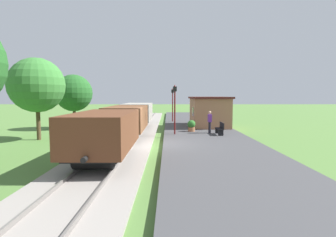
% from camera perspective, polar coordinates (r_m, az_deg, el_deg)
% --- Properties ---
extents(ground_plane, '(160.00, 160.00, 0.00)m').
position_cam_1_polar(ground_plane, '(16.05, -1.80, -6.30)').
color(ground_plane, '#517A38').
extents(platform_slab, '(6.00, 60.00, 0.25)m').
position_cam_1_polar(platform_slab, '(16.24, 9.61, -5.78)').
color(platform_slab, '#424244').
rests_on(platform_slab, ground).
extents(track_ballast, '(3.80, 60.00, 0.12)m').
position_cam_1_polar(track_ballast, '(16.29, -10.31, -6.00)').
color(track_ballast, gray).
rests_on(track_ballast, ground).
extents(rail_near, '(0.07, 60.00, 0.14)m').
position_cam_1_polar(rail_near, '(16.15, -7.80, -5.59)').
color(rail_near, slate).
rests_on(rail_near, track_ballast).
extents(rail_far, '(0.07, 60.00, 0.14)m').
position_cam_1_polar(rail_far, '(16.41, -12.81, -5.50)').
color(rail_far, slate).
rests_on(rail_far, track_ballast).
extents(freight_train, '(2.50, 19.40, 2.12)m').
position_cam_1_polar(freight_train, '(18.82, -8.87, -0.39)').
color(freight_train, brown).
rests_on(freight_train, rail_near).
extents(station_hut, '(3.50, 5.80, 2.78)m').
position_cam_1_polar(station_hut, '(25.43, 8.82, 1.57)').
color(station_hut, '#9E6B4C').
rests_on(station_hut, platform_slab).
extents(bench_near_hut, '(0.42, 1.50, 0.91)m').
position_cam_1_polar(bench_near_hut, '(19.94, 11.22, -2.08)').
color(bench_near_hut, black).
rests_on(bench_near_hut, platform_slab).
extents(person_waiting, '(0.29, 0.41, 1.71)m').
position_cam_1_polar(person_waiting, '(20.58, 9.00, -0.54)').
color(person_waiting, black).
rests_on(person_waiting, platform_slab).
extents(potted_planter, '(0.64, 0.64, 0.92)m').
position_cam_1_polar(potted_planter, '(21.36, 5.09, -1.54)').
color(potted_planter, '#9E6642').
rests_on(potted_planter, platform_slab).
extents(lamp_post_near, '(0.28, 0.28, 3.70)m').
position_cam_1_polar(lamp_post_near, '(19.64, 1.48, 3.99)').
color(lamp_post_near, '#591414').
rests_on(lamp_post_near, platform_slab).
extents(lamp_post_far, '(0.28, 0.28, 3.70)m').
position_cam_1_polar(lamp_post_far, '(29.45, 0.98, 4.32)').
color(lamp_post_far, '#591414').
rests_on(lamp_post_far, platform_slab).
extents(tree_trackside_mid, '(3.82, 3.82, 5.77)m').
position_cam_1_polar(tree_trackside_mid, '(20.74, -26.50, 6.44)').
color(tree_trackside_mid, '#4C3823').
rests_on(tree_trackside_mid, ground).
extents(tree_trackside_far, '(3.46, 3.46, 5.12)m').
position_cam_1_polar(tree_trackside_far, '(26.49, -19.73, 5.20)').
color(tree_trackside_far, '#4C3823').
rests_on(tree_trackside_far, ground).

